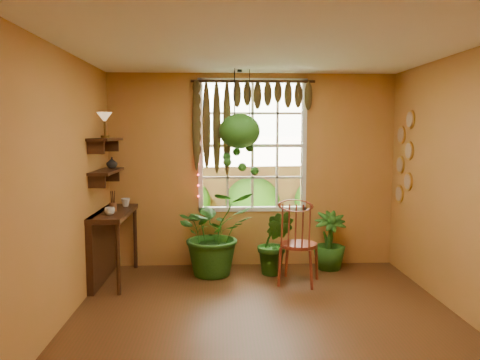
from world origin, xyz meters
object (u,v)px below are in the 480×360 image
object	(u,v)px
potted_plant_mid	(275,243)
potted_plant_left	(215,232)
counter_ledge	(106,238)
windsor_chair	(298,255)
hanging_basket	(240,134)

from	to	relation	value
potted_plant_mid	potted_plant_left	bearing A→B (deg)	177.57
potted_plant_mid	counter_ledge	bearing A→B (deg)	-175.85
counter_ledge	potted_plant_left	size ratio (longest dim) A/B	1.06
windsor_chair	potted_plant_left	distance (m)	1.14
potted_plant_left	potted_plant_mid	bearing A→B (deg)	-2.43
potted_plant_left	windsor_chair	bearing A→B (deg)	-22.19
counter_ledge	potted_plant_left	bearing A→B (deg)	7.93
counter_ledge	potted_plant_mid	distance (m)	2.19
potted_plant_left	hanging_basket	bearing A→B (deg)	13.50
windsor_chair	potted_plant_left	xyz separation A→B (m)	(-1.04, 0.42, 0.21)
counter_ledge	hanging_basket	size ratio (longest dim) A/B	0.86
counter_ledge	potted_plant_mid	size ratio (longest dim) A/B	1.39
potted_plant_left	hanging_basket	world-z (taller)	hanging_basket
windsor_chair	potted_plant_left	size ratio (longest dim) A/B	1.09
counter_ledge	potted_plant_mid	xyz separation A→B (m)	(2.18, 0.16, -0.12)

